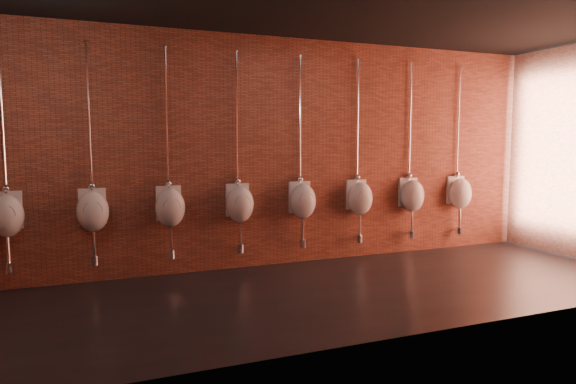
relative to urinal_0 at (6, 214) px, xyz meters
The scene contains 10 objects.
ground 3.83m from the urinal_0, 21.57° to the right, with size 8.50×8.50×0.00m, color black.
room_shell 3.87m from the urinal_0, 21.57° to the right, with size 8.54×3.04×3.22m.
urinal_0 is the anchor object (origin of this frame).
urinal_1 0.93m from the urinal_0, ahead, with size 0.38×0.33×2.72m.
urinal_2 1.87m from the urinal_0, ahead, with size 0.38×0.33×2.72m.
urinal_3 2.80m from the urinal_0, ahead, with size 0.38×0.33×2.72m.
urinal_4 3.73m from the urinal_0, ahead, with size 0.38×0.33×2.72m.
urinal_5 4.66m from the urinal_0, ahead, with size 0.38×0.33×2.72m.
urinal_6 5.60m from the urinal_0, ahead, with size 0.38×0.33×2.72m.
urinal_7 6.53m from the urinal_0, ahead, with size 0.38×0.33×2.72m.
Camera 1 is at (-2.64, -5.27, 1.78)m, focal length 32.00 mm.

